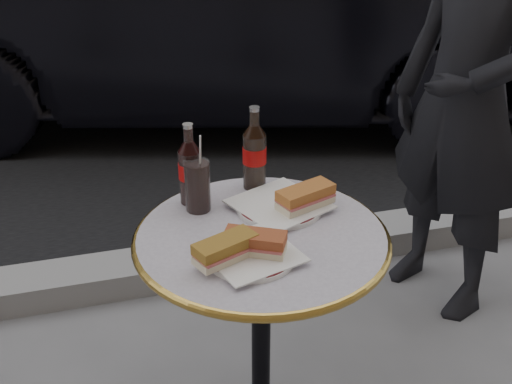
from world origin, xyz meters
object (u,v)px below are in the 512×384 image
object	(u,v)px
cola_bottle_right	(254,148)
parked_car	(223,5)
cola_glass	(197,186)
plate_right	(279,207)
plate_left	(251,256)
bistro_table	(261,350)
cola_bottle_left	(190,164)
pedestrian	(468,102)

from	to	relation	value
cola_bottle_right	parked_car	world-z (taller)	parked_car
cola_glass	plate_right	bearing A→B (deg)	-14.81
plate_left	parked_car	world-z (taller)	parked_car
cola_glass	parked_car	bearing A→B (deg)	75.80
plate_left	cola_bottle_right	bearing A→B (deg)	73.32
cola_bottle_right	bistro_table	bearing A→B (deg)	-101.34
plate_left	plate_right	distance (m)	0.24
plate_right	parked_car	size ratio (longest dim) A/B	0.05
bistro_table	cola_glass	size ratio (longest dim) A/B	5.40
bistro_table	plate_left	size ratio (longest dim) A/B	3.59
bistro_table	plate_left	world-z (taller)	plate_left
plate_left	cola_bottle_left	xyz separation A→B (m)	(-0.08, 0.29, 0.10)
bistro_table	plate_right	distance (m)	0.39
plate_left	plate_right	size ratio (longest dim) A/B	0.92
plate_left	pedestrian	bearing A→B (deg)	33.91
parked_car	bistro_table	bearing A→B (deg)	-175.78
plate_right	cola_bottle_right	world-z (taller)	cola_bottle_right
bistro_table	plate_left	xyz separation A→B (m)	(-0.05, -0.09, 0.37)
plate_left	cola_bottle_left	distance (m)	0.32
bistro_table	cola_bottle_right	distance (m)	0.54
plate_left	pedestrian	world-z (taller)	pedestrian
plate_left	cola_glass	xyz separation A→B (m)	(-0.07, 0.25, 0.06)
cola_bottle_left	pedestrian	world-z (taller)	pedestrian
pedestrian	cola_glass	bearing A→B (deg)	-90.76
cola_glass	pedestrian	distance (m)	1.07
cola_bottle_right	cola_glass	size ratio (longest dim) A/B	1.72
cola_glass	cola_bottle_left	bearing A→B (deg)	102.05
cola_bottle_left	pedestrian	size ratio (longest dim) A/B	0.14
plate_right	pedestrian	size ratio (longest dim) A/B	0.14
cola_bottle_left	cola_glass	size ratio (longest dim) A/B	1.62
bistro_table	parked_car	xyz separation A→B (m)	(0.51, 2.65, 0.34)
plate_left	cola_bottle_right	size ratio (longest dim) A/B	0.88
pedestrian	plate_right	bearing A→B (deg)	-83.17
plate_right	parked_car	xyz separation A→B (m)	(0.43, 2.54, -0.03)
cola_glass	parked_car	xyz separation A→B (m)	(0.63, 2.49, -0.09)
bistro_table	cola_bottle_right	size ratio (longest dim) A/B	3.15
plate_left	plate_right	bearing A→B (deg)	56.89
plate_left	cola_glass	world-z (taller)	cola_glass
plate_left	parked_car	xyz separation A→B (m)	(0.56, 2.74, -0.03)
cola_bottle_left	parked_car	bearing A→B (deg)	75.35
cola_glass	pedestrian	xyz separation A→B (m)	(1.00, 0.37, -0.01)
plate_left	pedestrian	xyz separation A→B (m)	(0.93, 0.62, 0.06)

